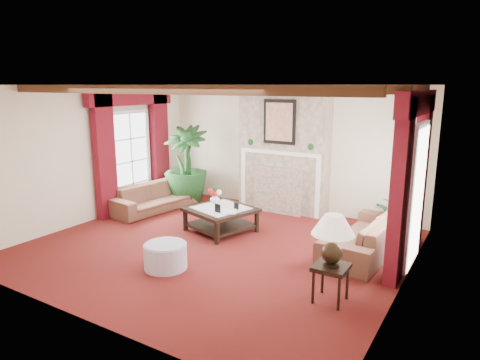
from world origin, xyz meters
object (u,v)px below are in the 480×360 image
Objects in this scene: side_table at (330,283)px; ottoman at (166,256)px; sofa_left at (154,193)px; potted_palm at (186,181)px; coffee_table at (221,220)px; sofa_right at (365,229)px.

side_table is 2.48m from ottoman.
potted_palm is at bearing -2.54° from sofa_left.
coffee_table is (2.01, -0.39, -0.17)m from sofa_left.
side_table is at bearing 5.48° from sofa_right.
ottoman is (2.06, -3.12, -0.31)m from potted_palm.
coffee_table is 3.07m from side_table.
side_table is (2.68, -1.51, 0.02)m from coffee_table.
sofa_left is at bearing 135.23° from ottoman.
sofa_left is 2.05m from coffee_table.
ottoman is (2.22, -2.21, -0.20)m from sofa_left.
sofa_right is at bearing 41.72° from ottoman.
sofa_left is 1.04× the size of potted_palm.
sofa_right reaches higher than coffee_table.
side_table is (4.52, -2.81, -0.26)m from potted_palm.
potted_palm reaches higher than sofa_left.
sofa_left reaches higher than ottoman.
ottoman is (-2.39, -2.13, -0.23)m from sofa_right.
sofa_left reaches higher than coffee_table.
potted_palm reaches higher than side_table.
potted_palm reaches higher than coffee_table.
sofa_right reaches higher than sofa_left.
side_table reaches higher than ottoman.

